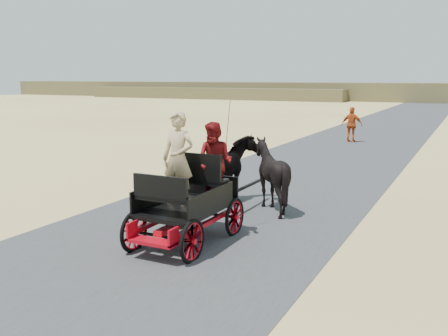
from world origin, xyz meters
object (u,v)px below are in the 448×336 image
at_px(horse_right, 271,175).
at_px(horse_left, 230,171).
at_px(pedestrian, 352,125).
at_px(carriage, 187,224).

bearing_deg(horse_right, horse_left, 0.00).
bearing_deg(pedestrian, carriage, 92.68).
xyz_separation_m(carriage, pedestrian, (-0.55, 16.57, 0.50)).
bearing_deg(horse_left, carriage, 100.39).
xyz_separation_m(horse_left, horse_right, (1.10, 0.00, 0.00)).
bearing_deg(horse_left, horse_right, -180.00).
height_order(horse_left, pedestrian, pedestrian).
relative_size(horse_right, pedestrian, 0.98).
xyz_separation_m(horse_left, pedestrian, (-0.00, 13.57, 0.02)).
bearing_deg(horse_right, pedestrian, -85.36).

